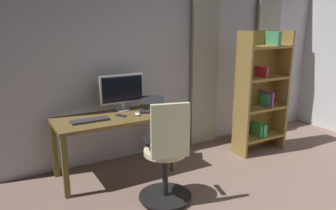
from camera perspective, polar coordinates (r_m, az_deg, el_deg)
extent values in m
cube|color=silver|center=(4.74, 2.18, 9.18)|extent=(5.35, 0.10, 2.80)
cube|color=#B5B5A2|center=(5.69, 16.93, 7.93)|extent=(0.48, 0.06, 2.50)
cube|color=#B5B5A2|center=(4.87, 6.51, 7.45)|extent=(0.46, 0.06, 2.50)
cube|color=brown|center=(3.92, -9.48, -2.28)|extent=(1.41, 0.66, 0.04)
cube|color=brown|center=(4.06, 1.07, -6.99)|extent=(0.06, 0.06, 0.70)
cube|color=brown|center=(3.62, -17.67, -10.45)|extent=(0.06, 0.06, 0.70)
cube|color=brown|center=(4.54, -2.64, -4.67)|extent=(0.06, 0.06, 0.70)
cube|color=brown|center=(4.15, -19.38, -7.37)|extent=(0.06, 0.06, 0.70)
cylinder|color=black|center=(3.57, -0.49, -15.72)|extent=(0.56, 0.56, 0.02)
sphere|color=black|center=(3.64, 3.58, -15.37)|extent=(0.05, 0.05, 0.05)
sphere|color=black|center=(3.80, -0.24, -13.96)|extent=(0.05, 0.05, 0.05)
sphere|color=black|center=(3.67, -4.37, -15.15)|extent=(0.05, 0.05, 0.05)
sphere|color=black|center=(3.41, -3.39, -17.59)|extent=(0.05, 0.05, 0.05)
sphere|color=black|center=(3.39, 1.96, -17.76)|extent=(0.05, 0.05, 0.05)
cylinder|color=black|center=(3.45, -0.50, -12.29)|extent=(0.06, 0.06, 0.48)
cylinder|color=beige|center=(3.34, -0.51, -8.25)|extent=(0.54, 0.54, 0.05)
cube|color=beige|center=(3.06, 0.41, -4.60)|extent=(0.37, 0.14, 0.53)
cube|color=black|center=(3.25, -3.95, -6.39)|extent=(0.10, 0.24, 0.03)
cube|color=black|center=(3.35, 2.82, -5.77)|extent=(0.10, 0.24, 0.03)
cylinder|color=silver|center=(4.17, -7.95, -0.85)|extent=(0.18, 0.18, 0.01)
cylinder|color=silver|center=(4.16, -7.97, -0.20)|extent=(0.04, 0.04, 0.08)
cube|color=silver|center=(4.11, -8.10, 2.82)|extent=(0.58, 0.03, 0.36)
cube|color=black|center=(4.09, -8.02, 2.78)|extent=(0.53, 0.01, 0.32)
cube|color=#333338|center=(3.77, -13.56, -2.64)|extent=(0.43, 0.14, 0.02)
cube|color=#232328|center=(4.08, -2.73, -0.98)|extent=(0.38, 0.31, 0.02)
cube|color=#232328|center=(4.16, -2.90, 0.86)|extent=(0.38, 0.31, 0.08)
ellipsoid|color=white|center=(3.91, -5.41, -1.60)|extent=(0.06, 0.10, 0.04)
cube|color=#232328|center=(3.92, -8.29, -1.86)|extent=(0.12, 0.16, 0.01)
cube|color=olive|center=(5.01, 19.27, 2.43)|extent=(0.04, 0.30, 1.72)
cube|color=olive|center=(4.49, 12.96, 1.56)|extent=(0.04, 0.30, 1.72)
cube|color=olive|center=(4.84, 15.18, 2.32)|extent=(0.78, 0.04, 1.72)
cube|color=olive|center=(4.92, 15.77, -5.34)|extent=(0.71, 0.30, 0.04)
cube|color=olive|center=(4.79, 16.11, -0.49)|extent=(0.71, 0.30, 0.04)
cube|color=olive|center=(4.71, 16.48, 4.58)|extent=(0.71, 0.30, 0.04)
cube|color=olive|center=(4.66, 16.85, 9.80)|extent=(0.71, 0.30, 0.04)
cube|color=green|center=(4.84, 15.32, -4.30)|extent=(0.04, 0.21, 0.17)
cube|color=#3AA65F|center=(4.81, 16.71, 0.85)|extent=(0.03, 0.19, 0.18)
cube|color=#C22D3F|center=(4.66, 16.17, 5.64)|extent=(0.04, 0.22, 0.15)
cube|color=#428E60|center=(4.74, 17.99, 11.16)|extent=(0.07, 0.25, 0.19)
cube|color=#37A65F|center=(4.88, 15.81, -4.13)|extent=(0.07, 0.24, 0.18)
cube|color=#963B95|center=(4.82, 16.90, 1.10)|extent=(0.03, 0.27, 0.22)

